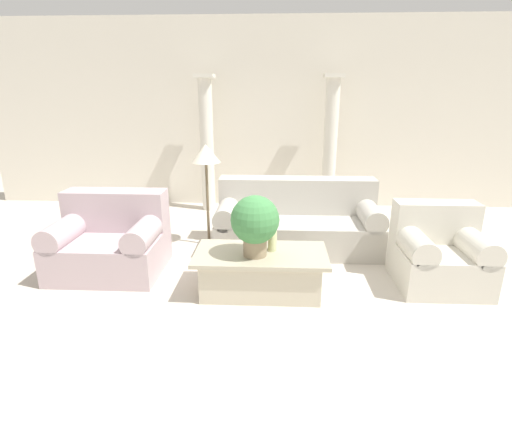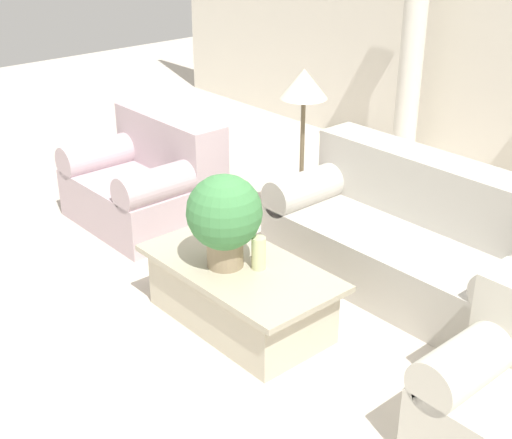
# 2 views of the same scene
# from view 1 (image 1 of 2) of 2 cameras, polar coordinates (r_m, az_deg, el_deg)

# --- Properties ---
(ground_plane) EXTENTS (16.00, 16.00, 0.00)m
(ground_plane) POSITION_cam_1_polar(r_m,az_deg,el_deg) (4.54, 0.24, -8.30)
(ground_plane) COLOR beige
(wall_back) EXTENTS (10.00, 0.06, 3.20)m
(wall_back) POSITION_cam_1_polar(r_m,az_deg,el_deg) (7.20, 1.46, 14.65)
(wall_back) COLOR silver
(wall_back) RESTS_ON ground_plane
(sofa_long) EXTENTS (2.10, 0.96, 0.89)m
(sofa_long) POSITION_cam_1_polar(r_m,az_deg,el_deg) (5.32, 5.88, -0.26)
(sofa_long) COLOR #B7B2A8
(sofa_long) RESTS_ON ground_plane
(loveseat) EXTENTS (1.19, 0.96, 0.89)m
(loveseat) POSITION_cam_1_polar(r_m,az_deg,el_deg) (4.91, -20.00, -2.70)
(loveseat) COLOR #BDA6AD
(loveseat) RESTS_ON ground_plane
(coffee_table) EXTENTS (1.35, 0.71, 0.43)m
(coffee_table) POSITION_cam_1_polar(r_m,az_deg,el_deg) (4.17, 0.69, -7.44)
(coffee_table) COLOR beige
(coffee_table) RESTS_ON ground_plane
(potted_plant) EXTENTS (0.48, 0.48, 0.61)m
(potted_plant) POSITION_cam_1_polar(r_m,az_deg,el_deg) (3.89, -0.15, -0.35)
(potted_plant) COLOR #937F60
(potted_plant) RESTS_ON coffee_table
(pillar_candle) EXTENTS (0.09, 0.09, 0.22)m
(pillar_candle) POSITION_cam_1_polar(r_m,az_deg,el_deg) (4.10, 2.34, -3.03)
(pillar_candle) COLOR beige
(pillar_candle) RESTS_ON coffee_table
(floor_lamp) EXTENTS (0.37, 0.37, 1.36)m
(floor_lamp) POSITION_cam_1_polar(r_m,az_deg,el_deg) (5.22, -7.16, 8.51)
(floor_lamp) COLOR brown
(floor_lamp) RESTS_ON ground_plane
(column_left) EXTENTS (0.32, 0.32, 2.27)m
(column_left) POSITION_cam_1_polar(r_m,az_deg,el_deg) (6.94, -7.03, 10.76)
(column_left) COLOR silver
(column_left) RESTS_ON ground_plane
(column_right) EXTENTS (0.32, 0.32, 2.27)m
(column_right) POSITION_cam_1_polar(r_m,az_deg,el_deg) (6.90, 10.55, 10.56)
(column_right) COLOR silver
(column_right) RESTS_ON ground_plane
(armchair) EXTENTS (0.88, 0.83, 0.86)m
(armchair) POSITION_cam_1_polar(r_m,az_deg,el_deg) (4.71, 24.65, -4.22)
(armchair) COLOR beige
(armchair) RESTS_ON ground_plane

